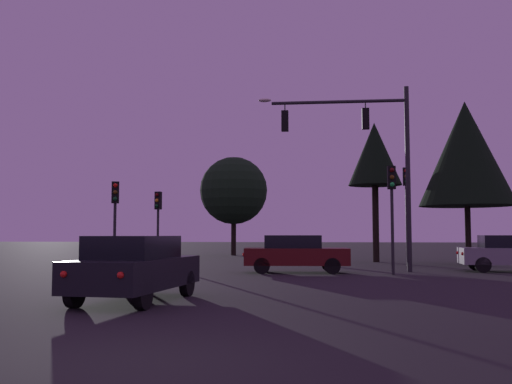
{
  "coord_description": "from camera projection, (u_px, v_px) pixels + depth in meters",
  "views": [
    {
      "loc": [
        2.4,
        -6.75,
        1.55
      ],
      "look_at": [
        -0.93,
        19.06,
        3.5
      ],
      "focal_mm": 39.85,
      "sensor_mm": 36.0,
      "label": 1
    }
  ],
  "objects": [
    {
      "name": "traffic_light_far_side",
      "position": [
        406.0,
        197.0,
        28.19
      ],
      "size": [
        0.31,
        0.36,
        4.88
      ],
      "color": "#232326",
      "rests_on": "ground"
    },
    {
      "name": "traffic_light_median",
      "position": [
        115.0,
        207.0,
        23.52
      ],
      "size": [
        0.36,
        0.38,
        3.75
      ],
      "color": "#232326",
      "rests_on": "ground"
    },
    {
      "name": "tree_behind_sign",
      "position": [
        234.0,
        191.0,
        42.65
      ],
      "size": [
        5.06,
        5.06,
        7.38
      ],
      "color": "black",
      "rests_on": "ground"
    },
    {
      "name": "ground_plane",
      "position": [
        285.0,
        263.0,
        31.09
      ],
      "size": [
        168.0,
        168.0,
        0.0
      ],
      "primitive_type": "plane",
      "color": "black",
      "rests_on": "ground"
    },
    {
      "name": "traffic_signal_mast_arm",
      "position": [
        367.0,
        145.0,
        24.1
      ],
      "size": [
        6.41,
        0.47,
        7.82
      ],
      "color": "#232326",
      "rests_on": "ground"
    },
    {
      "name": "traffic_light_corner_right",
      "position": [
        392.0,
        197.0,
        22.0
      ],
      "size": [
        0.31,
        0.36,
        4.21
      ],
      "color": "#232326",
      "rests_on": "ground"
    },
    {
      "name": "traffic_light_corner_left",
      "position": [
        158.0,
        213.0,
        28.64
      ],
      "size": [
        0.35,
        0.38,
        3.72
      ],
      "color": "#232326",
      "rests_on": "ground"
    },
    {
      "name": "tree_left_far",
      "position": [
        375.0,
        155.0,
        32.53
      ],
      "size": [
        3.03,
        3.03,
        7.98
      ],
      "color": "black",
      "rests_on": "ground"
    },
    {
      "name": "tree_center_horizon",
      "position": [
        466.0,
        154.0,
        29.48
      ],
      "size": [
        4.86,
        4.86,
        8.51
      ],
      "color": "black",
      "rests_on": "ground"
    },
    {
      "name": "car_nearside_lane",
      "position": [
        135.0,
        267.0,
        13.16
      ],
      "size": [
        2.11,
        4.31,
        1.52
      ],
      "color": "black",
      "rests_on": "ground"
    },
    {
      "name": "car_crossing_left",
      "position": [
        295.0,
        253.0,
        23.08
      ],
      "size": [
        4.38,
        2.12,
        1.52
      ],
      "color": "#4C0F0F",
      "rests_on": "ground"
    }
  ]
}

